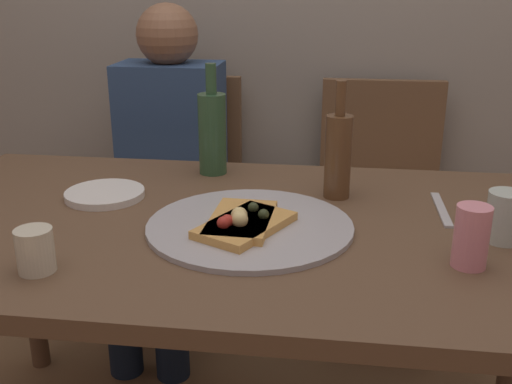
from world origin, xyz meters
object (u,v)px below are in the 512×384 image
at_px(tumbler_near, 35,250).
at_px(pizza_slice_extra, 241,220).
at_px(soda_can, 471,237).
at_px(beer_bottle, 338,154).
at_px(chair_right, 379,192).
at_px(table_knife, 441,209).
at_px(guest_in_sweater, 166,162).
at_px(pizza_tray, 250,226).
at_px(pizza_slice_last, 244,224).
at_px(chair_left, 179,183).
at_px(water_bottle, 212,131).
at_px(plate_stack, 105,194).
at_px(dining_table, 241,250).
at_px(tumbler_far, 505,217).

bearing_deg(tumbler_near, pizza_slice_extra, 35.28).
relative_size(tumbler_near, soda_can, 0.69).
bearing_deg(beer_bottle, chair_right, 76.50).
height_order(soda_can, chair_right, chair_right).
distance_m(table_knife, guest_in_sweater, 1.01).
distance_m(pizza_tray, guest_in_sweater, 0.84).
height_order(pizza_slice_last, beer_bottle, beer_bottle).
relative_size(pizza_tray, table_knife, 2.06).
bearing_deg(beer_bottle, pizza_slice_extra, -130.37).
bearing_deg(chair_left, guest_in_sweater, 90.00).
xyz_separation_m(pizza_tray, table_knife, (0.43, 0.17, -0.00)).
distance_m(water_bottle, chair_left, 0.65).
bearing_deg(plate_stack, beer_bottle, 8.36).
bearing_deg(table_knife, dining_table, -74.48).
distance_m(table_knife, chair_right, 0.76).
distance_m(chair_left, chair_right, 0.74).
xyz_separation_m(tumbler_near, tumbler_far, (0.90, 0.26, 0.01)).
bearing_deg(guest_in_sweater, tumbler_far, 142.01).
distance_m(soda_can, plate_stack, 0.87).
relative_size(dining_table, pizza_slice_last, 6.42).
bearing_deg(pizza_slice_last, chair_left, 113.18).
relative_size(plate_stack, chair_right, 0.22).
xyz_separation_m(tumbler_far, plate_stack, (-0.92, 0.14, -0.05)).
distance_m(water_bottle, tumbler_near, 0.68).
relative_size(dining_table, guest_in_sweater, 1.40).
bearing_deg(chair_left, table_knife, 139.29).
height_order(soda_can, chair_left, chair_left).
height_order(pizza_slice_extra, water_bottle, water_bottle).
bearing_deg(tumbler_near, dining_table, 40.81).
distance_m(soda_can, guest_in_sweater, 1.21).
height_order(tumbler_far, chair_right, chair_right).
height_order(pizza_tray, water_bottle, water_bottle).
bearing_deg(chair_right, beer_bottle, 76.50).
height_order(table_knife, guest_in_sweater, guest_in_sweater).
distance_m(pizza_slice_extra, water_bottle, 0.43).
height_order(pizza_slice_extra, plate_stack, pizza_slice_extra).
bearing_deg(tumbler_far, soda_can, -125.49).
bearing_deg(pizza_tray, chair_left, 114.33).
xyz_separation_m(tumbler_far, guest_in_sweater, (-0.93, 0.73, -0.14)).
xyz_separation_m(table_knife, guest_in_sweater, (-0.84, 0.57, -0.09)).
xyz_separation_m(pizza_slice_last, water_bottle, (-0.15, 0.42, 0.10)).
distance_m(tumbler_near, chair_left, 1.17).
relative_size(pizza_slice_last, beer_bottle, 0.87).
bearing_deg(dining_table, tumbler_far, -3.20).
bearing_deg(pizza_slice_extra, tumbler_near, -144.72).
bearing_deg(water_bottle, plate_stack, -133.94).
height_order(pizza_slice_extra, soda_can, soda_can).
height_order(dining_table, table_knife, table_knife).
distance_m(pizza_slice_extra, chair_left, 1.00).
relative_size(beer_bottle, plate_stack, 1.48).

